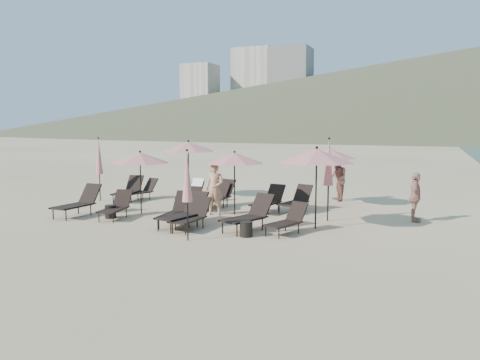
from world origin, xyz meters
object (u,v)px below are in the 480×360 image
at_px(lounger_6, 142,190).
at_px(umbrella_closed_2, 99,157).
at_px(umbrella_open_0, 140,158).
at_px(lounger_8, 217,195).
at_px(lounger_1, 116,206).
at_px(beachgoer_c, 415,197).
at_px(lounger_13, 129,190).
at_px(lounger_0, 78,202).
at_px(umbrella_closed_0, 187,177).
at_px(umbrella_open_2, 317,156).
at_px(side_table_1, 246,229).
at_px(lounger_2, 178,210).
at_px(lounger_7, 192,192).
at_px(beachgoer_b, 337,179).
at_px(lounger_12, 192,215).
at_px(umbrella_open_4, 329,153).
at_px(lounger_4, 249,214).
at_px(lounger_10, 269,200).
at_px(lounger_9, 214,197).
at_px(umbrella_closed_1, 329,163).
at_px(beachgoer_a, 215,189).
at_px(lounger_5, 287,220).
at_px(lounger_3, 184,212).
at_px(umbrella_open_1, 235,158).
at_px(lounger_11, 296,200).
at_px(umbrella_open_3, 188,147).

height_order(lounger_6, umbrella_closed_2, umbrella_closed_2).
bearing_deg(umbrella_open_0, lounger_8, 49.49).
height_order(lounger_1, umbrella_closed_2, umbrella_closed_2).
bearing_deg(lounger_6, lounger_1, -48.93).
height_order(lounger_6, beachgoer_c, beachgoer_c).
height_order(lounger_13, umbrella_closed_2, umbrella_closed_2).
distance_m(lounger_0, umbrella_closed_0, 5.58).
distance_m(umbrella_open_2, side_table_1, 3.06).
height_order(lounger_2, lounger_13, lounger_13).
bearing_deg(lounger_7, beachgoer_b, 27.65).
bearing_deg(lounger_12, lounger_8, 107.34).
bearing_deg(lounger_12, umbrella_open_4, 66.48).
relative_size(lounger_1, umbrella_open_4, 0.71).
height_order(lounger_4, side_table_1, lounger_4).
height_order(lounger_7, lounger_13, lounger_13).
bearing_deg(lounger_10, umbrella_open_2, -33.54).
relative_size(lounger_9, umbrella_open_4, 0.72).
height_order(lounger_0, umbrella_closed_1, umbrella_closed_1).
relative_size(lounger_4, beachgoer_a, 1.06).
bearing_deg(lounger_10, lounger_12, -98.88).
bearing_deg(umbrella_open_2, umbrella_closed_1, 86.33).
bearing_deg(lounger_7, beachgoer_a, -46.01).
distance_m(lounger_2, umbrella_open_0, 2.91).
xyz_separation_m(lounger_9, beachgoer_a, (0.65, -1.30, 0.47)).
bearing_deg(lounger_5, lounger_1, -160.51).
bearing_deg(lounger_3, umbrella_open_1, 88.26).
relative_size(lounger_9, lounger_11, 0.97).
bearing_deg(lounger_13, lounger_6, 45.39).
distance_m(lounger_10, umbrella_open_2, 3.46).
distance_m(lounger_4, lounger_9, 4.16).
bearing_deg(lounger_9, lounger_2, -75.64).
bearing_deg(beachgoer_a, umbrella_closed_2, 156.03).
bearing_deg(lounger_12, umbrella_open_1, 87.69).
xyz_separation_m(lounger_3, lounger_11, (2.41, 3.86, -0.04)).
xyz_separation_m(lounger_8, umbrella_closed_2, (-5.17, -0.41, 1.36)).
bearing_deg(lounger_6, umbrella_closed_0, -28.29).
bearing_deg(lounger_0, beachgoer_c, 20.22).
relative_size(lounger_1, beachgoer_b, 0.88).
xyz_separation_m(lounger_7, beachgoer_b, (5.20, 2.94, 0.47)).
height_order(lounger_2, lounger_8, lounger_8).
distance_m(umbrella_closed_2, beachgoer_c, 12.27).
bearing_deg(lounger_1, umbrella_open_4, 29.82).
height_order(lounger_0, umbrella_open_3, umbrella_open_3).
distance_m(lounger_6, lounger_12, 6.42).
xyz_separation_m(lounger_7, umbrella_closed_0, (2.86, -5.51, 1.24)).
xyz_separation_m(lounger_7, lounger_12, (2.28, -4.24, -0.04)).
bearing_deg(umbrella_open_1, umbrella_open_4, 49.73).
bearing_deg(lounger_6, umbrella_open_1, -0.27).
bearing_deg(umbrella_open_1, umbrella_closed_2, 173.13).
distance_m(lounger_5, beachgoer_b, 6.66).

